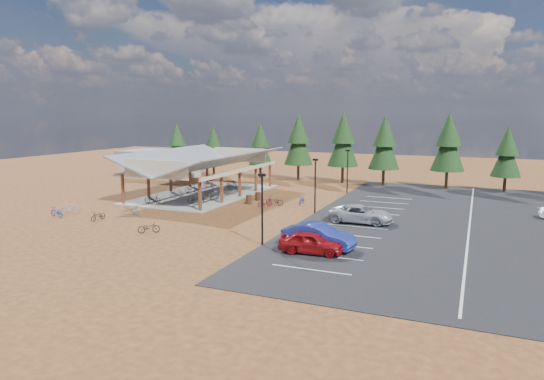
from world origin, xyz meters
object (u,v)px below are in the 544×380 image
object	(u,v)px
lamp_post_0	(262,204)
bike_14	(302,200)
bike_8	(98,216)
bike_15	(265,203)
bike_7	(231,184)
car_2	(361,214)
bike_6	(234,187)
bike_13	(136,210)
bike_3	(209,183)
outbuilding	(161,163)
bike_9	(70,208)
car_0	(311,242)
lamp_post_1	(315,182)
bike_5	(217,195)
bike_12	(149,227)
lamp_post_2	(348,168)
car_1	(318,236)
bike_4	(196,199)
bike_10	(57,212)
bike_16	(274,201)
trash_bin_1	(258,196)
bike_1	(177,193)
bike_pavilion	(204,162)
trash_bin_0	(249,200)
bike_2	(192,189)

from	to	relation	value
lamp_post_0	bike_14	distance (m)	16.07
bike_8	bike_15	bearing A→B (deg)	49.65
bike_7	car_2	bearing A→B (deg)	-115.13
bike_6	bike_13	xyz separation A→B (m)	(-1.80, -15.96, -0.03)
bike_13	bike_3	bearing A→B (deg)	-152.84
outbuilding	lamp_post_0	world-z (taller)	lamp_post_0
bike_13	bike_14	xyz separation A→B (m)	(12.18, 11.12, -0.00)
bike_9	car_0	world-z (taller)	car_0
lamp_post_0	bike_15	distance (m)	14.20
lamp_post_1	bike_5	distance (m)	12.23
bike_5	bike_6	world-z (taller)	bike_5
bike_14	bike_12	bearing A→B (deg)	-118.49
lamp_post_2	car_1	distance (m)	23.72
lamp_post_0	car_1	distance (m)	4.53
lamp_post_2	bike_4	size ratio (longest dim) A/B	2.96
bike_10	car_0	xyz separation A→B (m)	(24.87, -1.93, 0.32)
bike_16	trash_bin_1	bearing A→B (deg)	-136.36
lamp_post_1	bike_7	size ratio (longest dim) A/B	3.40
lamp_post_1	car_2	distance (m)	5.85
trash_bin_1	car_1	world-z (taller)	car_1
bike_1	car_2	xyz separation A→B (m)	(21.60, -4.28, 0.20)
trash_bin_1	bike_14	size ratio (longest dim) A/B	0.47
bike_4	bike_10	size ratio (longest dim) A/B	1.00
bike_1	bike_4	bearing A→B (deg)	-135.12
bike_8	bike_13	bearing A→B (deg)	63.94
bike_3	bike_12	size ratio (longest dim) A/B	0.98
bike_pavilion	bike_9	size ratio (longest dim) A/B	10.82
bike_pavilion	trash_bin_0	distance (m)	8.56
trash_bin_0	bike_2	xyz separation A→B (m)	(-8.92, 3.11, 0.14)
bike_5	car_0	bearing A→B (deg)	-149.21
bike_14	car_0	bearing A→B (deg)	-73.06
bike_16	bike_4	bearing A→B (deg)	-81.43
trash_bin_0	bike_9	xyz separation A→B (m)	(-13.16, -11.12, 0.09)
bike_1	bike_12	bearing A→B (deg)	-167.11
bike_7	bike_10	xyz separation A→B (m)	(-6.71, -21.02, -0.10)
lamp_post_0	lamp_post_1	distance (m)	12.00
bike_pavilion	bike_5	bearing A→B (deg)	-40.73
bike_7	bike_9	distance (m)	20.60
bike_1	bike_10	size ratio (longest dim) A/B	0.94
lamp_post_2	bike_4	xyz separation A→B (m)	(-12.67, -12.56, -2.42)
bike_pavilion	bike_5	world-z (taller)	bike_pavilion
bike_pavilion	bike_3	bearing A→B (deg)	115.41
trash_bin_0	bike_5	size ratio (longest dim) A/B	0.49
bike_3	bike_14	xyz separation A→B (m)	(14.75, -6.31, -0.10)
bike_5	bike_9	bearing A→B (deg)	125.90
bike_4	bike_10	distance (m)	13.17
bike_2	bike_7	size ratio (longest dim) A/B	1.24
bike_5	bike_9	world-z (taller)	bike_5
bike_7	bike_13	bearing A→B (deg)	-173.54
bike_12	car_2	distance (m)	17.61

